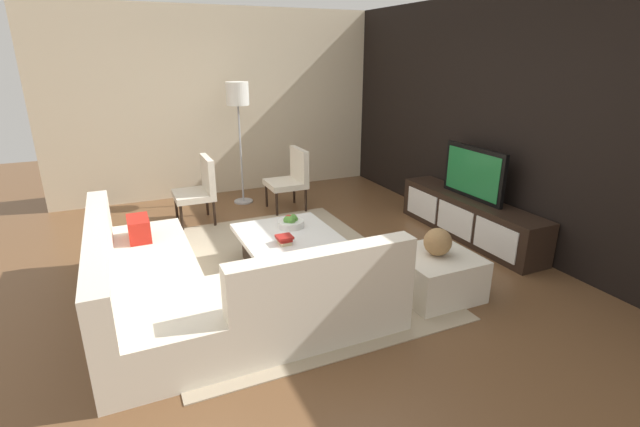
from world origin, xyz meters
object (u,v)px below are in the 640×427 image
(television, at_px, (474,173))
(ottoman, at_px, (435,274))
(decorative_ball, at_px, (438,242))
(sectional_couch, at_px, (203,288))
(media_console, at_px, (468,218))
(coffee_table, at_px, (289,250))
(accent_chair_near, at_px, (200,186))
(floor_lamp, at_px, (238,102))
(fruit_bowl, at_px, (291,222))
(accent_chair_far, at_px, (292,176))
(book_stack, at_px, (284,239))

(television, xyz_separation_m, ottoman, (0.98, -1.26, -0.61))
(television, distance_m, decorative_ball, 1.62)
(sectional_couch, distance_m, ottoman, 2.08)
(ottoman, bearing_deg, media_console, 128.02)
(media_console, distance_m, coffee_table, 2.30)
(ottoman, bearing_deg, sectional_couch, -103.06)
(media_console, relative_size, accent_chair_near, 2.45)
(accent_chair_near, xyz_separation_m, floor_lamp, (-0.61, 0.72, 1.00))
(decorative_ball, bearing_deg, fruit_bowl, -143.19)
(floor_lamp, height_order, fruit_bowl, floor_lamp)
(coffee_table, relative_size, decorative_ball, 4.21)
(ottoman, bearing_deg, accent_chair_far, -173.88)
(coffee_table, bearing_deg, television, 87.51)
(sectional_couch, bearing_deg, decorative_ball, 76.94)
(media_console, bearing_deg, accent_chair_far, -140.65)
(media_console, height_order, accent_chair_far, accent_chair_far)
(fruit_bowl, bearing_deg, coffee_table, -28.89)
(coffee_table, distance_m, fruit_bowl, 0.31)
(ottoman, distance_m, decorative_ball, 0.33)
(ottoman, bearing_deg, coffee_table, -136.09)
(sectional_couch, height_order, fruit_bowl, sectional_couch)
(accent_chair_near, bearing_deg, coffee_table, 15.26)
(decorative_ball, bearing_deg, ottoman, 0.00)
(accent_chair_far, bearing_deg, coffee_table, -11.61)
(accent_chair_far, relative_size, book_stack, 5.15)
(coffee_table, distance_m, book_stack, 0.34)
(fruit_bowl, bearing_deg, media_console, 82.79)
(coffee_table, height_order, accent_chair_near, accent_chair_near)
(book_stack, bearing_deg, television, 92.90)
(ottoman, height_order, book_stack, book_stack)
(ottoman, xyz_separation_m, decorative_ball, (0.00, 0.00, 0.33))
(floor_lamp, bearing_deg, fruit_bowl, -1.64)
(fruit_bowl, bearing_deg, sectional_couch, -53.99)
(accent_chair_near, distance_m, accent_chair_far, 1.29)
(accent_chair_far, height_order, decorative_ball, accent_chair_far)
(television, relative_size, fruit_bowl, 3.40)
(floor_lamp, height_order, accent_chair_far, floor_lamp)
(sectional_couch, bearing_deg, accent_chair_far, 144.62)
(accent_chair_near, relative_size, floor_lamp, 0.49)
(sectional_couch, xyz_separation_m, accent_chair_far, (-2.42, 1.72, 0.21))
(ottoman, xyz_separation_m, book_stack, (-0.86, -1.16, 0.23))
(accent_chair_near, distance_m, book_stack, 2.06)
(accent_chair_far, distance_m, decorative_ball, 2.91)
(floor_lamp, relative_size, ottoman, 2.52)
(decorative_ball, bearing_deg, floor_lamp, -165.80)
(accent_chair_near, bearing_deg, ottoman, 27.01)
(coffee_table, xyz_separation_m, book_stack, (0.22, -0.12, 0.22))
(media_console, relative_size, sectional_couch, 0.89)
(fruit_bowl, distance_m, accent_chair_far, 1.75)
(floor_lamp, xyz_separation_m, ottoman, (3.47, 0.88, -1.29))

